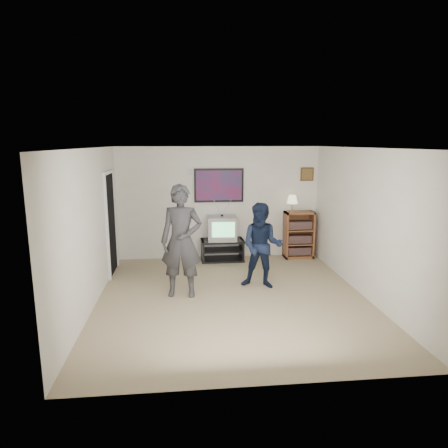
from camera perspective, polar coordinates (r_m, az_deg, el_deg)
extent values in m
cube|color=#887056|center=(6.87, 1.20, -10.53)|extent=(4.50, 5.00, 0.01)
cube|color=white|center=(6.36, 1.30, 10.81)|extent=(4.50, 5.00, 0.01)
cube|color=silver|center=(8.95, -0.74, 3.01)|extent=(4.50, 0.01, 2.50)
cube|color=silver|center=(6.61, -18.48, -0.67)|extent=(0.01, 5.00, 2.50)
cube|color=silver|center=(7.13, 19.48, 0.12)|extent=(0.01, 5.00, 2.50)
cube|color=black|center=(8.85, -0.25, -2.38)|extent=(0.95, 0.54, 0.04)
cube|color=black|center=(8.96, -0.25, -5.05)|extent=(0.95, 0.54, 0.04)
cube|color=black|center=(8.87, -3.08, -3.80)|extent=(0.05, 0.50, 0.47)
cube|color=black|center=(8.95, 2.55, -3.64)|extent=(0.05, 0.50, 0.47)
imported|color=#2F2E31|center=(6.74, -6.10, -2.45)|extent=(0.75, 0.55, 1.92)
imported|color=black|center=(7.16, 5.44, -3.13)|extent=(0.90, 0.80, 1.55)
cube|color=white|center=(6.91, -6.27, 0.18)|extent=(0.07, 0.13, 0.04)
cube|color=white|center=(7.36, 5.34, -1.26)|extent=(0.05, 0.12, 0.03)
cube|color=black|center=(8.87, -0.73, 5.54)|extent=(1.10, 0.03, 0.75)
cube|color=white|center=(8.82, -4.33, 7.43)|extent=(0.28, 0.02, 0.14)
cube|color=#3F2C14|center=(9.25, 11.79, 6.98)|extent=(0.30, 0.03, 0.30)
cube|color=black|center=(8.20, -15.90, -0.01)|extent=(0.03, 0.85, 2.00)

